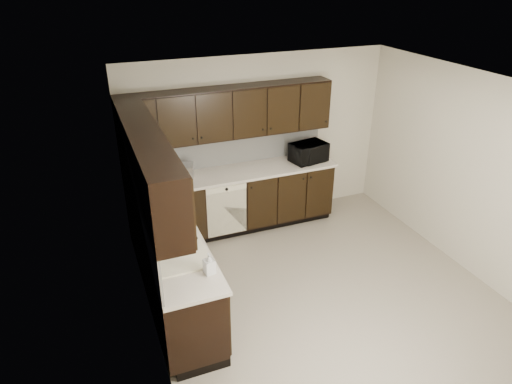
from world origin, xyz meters
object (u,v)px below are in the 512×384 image
(microwave, at_px, (309,152))
(toaster_oven, at_px, (182,172))
(storage_bin, at_px, (162,216))
(sink, at_px, (179,257))
(blue_pitcher, at_px, (172,233))

(microwave, distance_m, toaster_oven, 1.91)
(microwave, relative_size, storage_bin, 1.22)
(microwave, distance_m, storage_bin, 2.59)
(microwave, bearing_deg, sink, -156.03)
(microwave, xyz_separation_m, storage_bin, (-2.39, -1.00, -0.06))
(toaster_oven, height_order, storage_bin, toaster_oven)
(storage_bin, bearing_deg, blue_pitcher, -88.29)
(toaster_oven, height_order, blue_pitcher, blue_pitcher)
(sink, relative_size, toaster_oven, 2.57)
(sink, xyz_separation_m, storage_bin, (-0.03, 0.66, 0.14))
(blue_pitcher, bearing_deg, storage_bin, 96.80)
(microwave, height_order, blue_pitcher, microwave)
(toaster_oven, xyz_separation_m, storage_bin, (-0.48, -1.10, -0.02))
(sink, bearing_deg, storage_bin, 92.56)
(sink, height_order, toaster_oven, sink)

